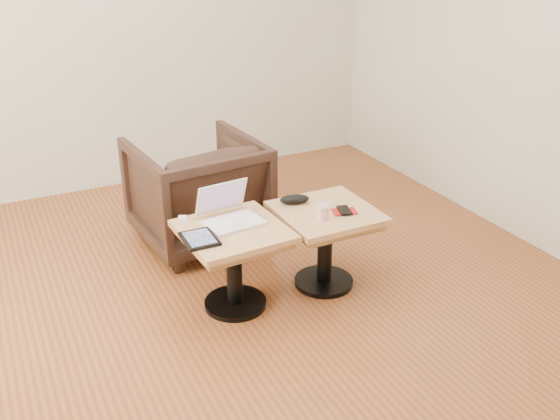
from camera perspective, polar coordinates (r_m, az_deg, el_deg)
name	(u,v)px	position (r m, az deg, el deg)	size (l,w,h in m)	color
room_shell	(209,80)	(2.95, -6.52, 11.71)	(4.52, 4.52, 2.71)	brown
side_table_left	(233,248)	(3.46, -4.28, -3.51)	(0.58, 0.58, 0.50)	black
side_table_right	(326,229)	(3.67, 4.19, -1.75)	(0.55, 0.55, 0.50)	black
laptop	(230,214)	(3.47, -4.63, -0.37)	(0.33, 0.31, 0.21)	white
tablet	(199,239)	(3.29, -7.37, -2.63)	(0.18, 0.22, 0.02)	black
charging_adapter	(183,219)	(3.51, -8.90, -0.81)	(0.04, 0.04, 0.03)	white
glasses_case	(295,199)	(3.68, 1.34, 0.99)	(0.18, 0.08, 0.06)	black
striped_cup	(323,213)	(3.48, 3.94, -0.27)	(0.06, 0.06, 0.08)	#CC5770
earbuds_tangle	(328,204)	(3.68, 4.45, 0.59)	(0.08, 0.05, 0.01)	white
phone_on_sleeve	(344,211)	(3.59, 5.90, -0.09)	(0.16, 0.13, 0.02)	#960D0D
armchair	(197,191)	(4.22, -7.58, 1.70)	(0.78, 0.81, 0.73)	black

